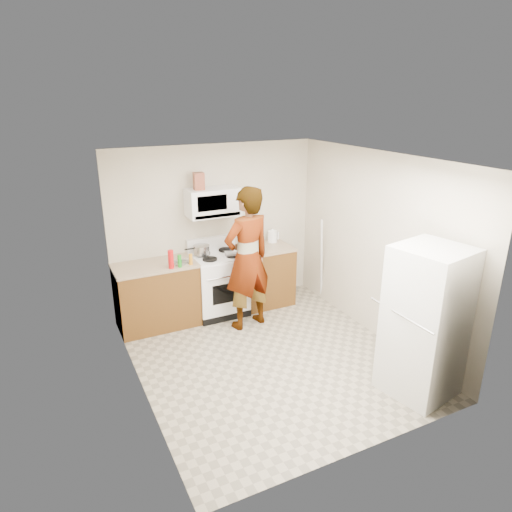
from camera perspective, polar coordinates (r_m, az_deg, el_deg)
floor at (r=5.95m, az=1.79°, el=-12.56°), size 3.60×3.60×0.00m
back_wall at (r=6.94m, az=-5.05°, el=3.50°), size 3.20×0.02×2.50m
right_wall at (r=6.26m, az=14.89°, el=1.09°), size 0.02×3.60×2.50m
cabinet_left at (r=6.66m, az=-12.27°, el=-4.95°), size 1.12×0.62×0.90m
counter_left at (r=6.48m, az=-12.57°, el=-1.19°), size 1.14×0.64×0.03m
cabinet_right at (r=7.20m, az=1.06°, el=-2.54°), size 0.80×0.62×0.90m
counter_right at (r=7.04m, az=1.09°, el=0.99°), size 0.82×0.64×0.03m
gas_range at (r=6.89m, az=-4.70°, el=-3.36°), size 0.76×0.65×1.13m
microwave at (r=6.63m, az=-5.40°, el=6.74°), size 0.76×0.38×0.40m
person at (r=6.29m, az=-1.09°, el=-0.37°), size 0.83×0.63×2.03m
fridge at (r=5.28m, az=20.38°, el=-7.76°), size 0.82×0.82×1.70m
kettle at (r=7.26m, az=2.05°, el=2.46°), size 0.20×0.20×0.18m
jug at (r=6.48m, az=-7.16°, el=9.27°), size 0.15×0.15×0.24m
saucepan at (r=6.70m, az=-6.84°, el=0.76°), size 0.27×0.27×0.13m
tray at (r=6.69m, az=-2.81°, el=0.28°), size 0.28×0.21×0.05m
bottle_spray at (r=6.25m, az=-10.59°, el=-0.41°), size 0.09×0.09×0.25m
bottle_hot_sauce at (r=6.36m, az=-8.16°, el=-0.41°), size 0.06×0.06×0.15m
bottle_green_cap at (r=6.28m, az=-9.53°, el=-0.64°), size 0.06×0.06×0.17m
pot_lid at (r=6.48m, az=-9.39°, el=-0.75°), size 0.35×0.35×0.01m
broom at (r=7.26m, az=8.18°, el=-0.47°), size 0.23×0.22×1.38m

